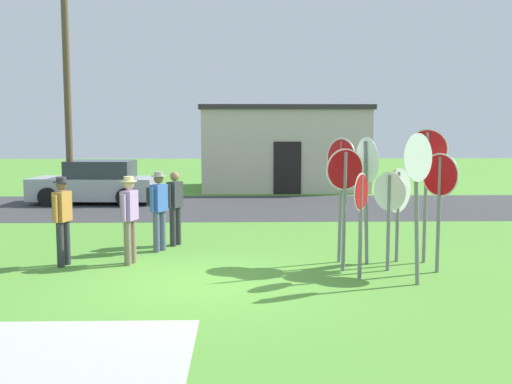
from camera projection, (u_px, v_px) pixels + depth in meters
The scene contains 19 objects.
ground_plane at pixel (204, 283), 10.30m from camera, with size 80.00×80.00×0.00m, color #518E33.
street_asphalt at pixel (222, 207), 20.03m from camera, with size 60.00×6.40×0.01m, color #38383A.
concrete_path at pixel (59, 354), 7.11m from camera, with size 3.20×2.40×0.01m, color #ADAAA3.
building_background at pixel (283, 147), 25.93m from camera, with size 7.06×4.74×3.58m.
utility_pole at pixel (67, 78), 20.21m from camera, with size 1.80×0.24×8.28m.
parked_car_on_street at pixel (96, 184), 20.97m from camera, with size 4.39×2.19×1.51m.
stop_sign_nearest at pixel (367, 176), 11.59m from camera, with size 0.29×0.87×2.50m.
stop_sign_center_cluster at pixel (426, 171), 11.68m from camera, with size 0.77×0.26×2.66m.
stop_sign_leaning_right at pixel (417, 180), 10.08m from camera, with size 0.67×0.56×2.60m.
stop_sign_leaning_left at pixel (389, 204), 11.09m from camera, with size 0.47×0.57×1.87m.
stop_sign_low_front at pixel (398, 199), 11.83m from camera, with size 0.67×0.60×1.88m.
stop_sign_rear_left at pixel (345, 188), 11.01m from camera, with size 0.74×0.29×2.30m.
stop_sign_far_back at pixel (341, 177), 11.75m from camera, with size 0.47×0.73×2.49m.
stop_sign_rear_right at pixel (361, 208), 10.49m from camera, with size 0.36×0.58×1.90m.
stop_sign_tallest at pixel (439, 191), 10.92m from camera, with size 0.46×0.67×2.22m.
person_holding_notes at pixel (158, 205), 12.86m from camera, with size 0.46×0.51×1.74m.
person_with_sunhat at pixel (62, 216), 11.50m from camera, with size 0.32×0.55×1.74m.
person_in_teal at pixel (174, 203), 13.50m from camera, with size 0.45×0.52×1.69m.
person_on_left at pixel (129, 215), 11.64m from camera, with size 0.31×0.55×1.74m.
Camera 1 is at (0.65, -10.08, 2.71)m, focal length 41.76 mm.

